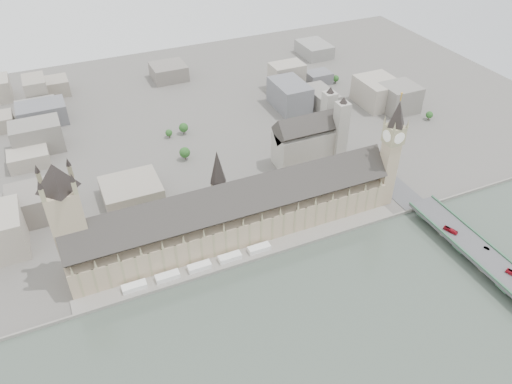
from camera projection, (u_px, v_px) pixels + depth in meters
name	position (u px, v px, depth m)	size (l,w,h in m)	color
ground	(244.00, 250.00, 400.22)	(900.00, 900.00, 0.00)	#595651
embankment_wall	(252.00, 261.00, 388.36)	(600.00, 1.50, 3.00)	gray
river_terrace	(248.00, 255.00, 394.14)	(270.00, 15.00, 2.00)	gray
terrace_tents	(199.00, 267.00, 379.70)	(118.00, 7.00, 4.00)	white
palace_of_westminster	(234.00, 214.00, 401.00)	(265.00, 40.73, 55.44)	tan
elizabeth_tower	(392.00, 147.00, 416.06)	(17.00, 17.00, 107.50)	tan
victoria_tower	(67.00, 218.00, 346.45)	(30.00, 30.00, 100.00)	tan
central_tower	(218.00, 177.00, 381.22)	(13.00, 13.00, 48.00)	tan
westminster_bridge	(481.00, 258.00, 385.84)	(25.00, 325.00, 10.25)	#474749
westminster_abbey	(310.00, 139.00, 490.66)	(68.00, 36.00, 64.00)	gray
city_skyline_inland	(160.00, 102.00, 567.89)	(720.00, 360.00, 38.00)	gray
park_trees	(207.00, 203.00, 436.33)	(110.00, 30.00, 15.00)	#1D4819
red_bus_north	(451.00, 230.00, 401.43)	(2.72, 11.61, 3.23)	#AD1321
car_silver	(487.00, 248.00, 385.99)	(1.53, 4.38, 1.44)	gray
car_approach	(378.00, 157.00, 489.21)	(1.97, 4.83, 1.40)	gray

